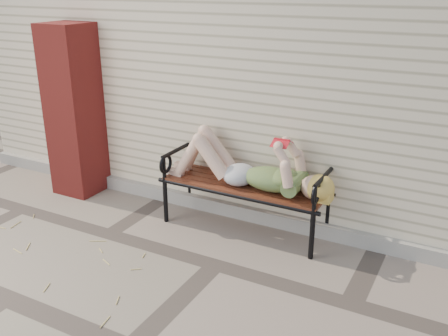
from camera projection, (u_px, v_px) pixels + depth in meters
The scene contains 6 objects.
ground at pixel (215, 265), 4.56m from camera, with size 80.00×80.00×0.00m, color #7B6A5F.
house_wall at pixel (326, 56), 6.50m from camera, with size 8.00×4.00×3.00m, color beige.
foundation_strip at pixel (259, 216), 5.33m from camera, with size 8.00×0.10×0.15m, color gray.
brick_pillar at pixel (74, 111), 5.83m from camera, with size 0.50×0.50×2.00m, color maroon.
garden_bench at pixel (250, 165), 5.09m from camera, with size 1.84×0.73×1.19m.
reading_woman at pixel (245, 166), 4.95m from camera, with size 1.74×0.39×0.55m.
Camera 1 is at (1.92, -3.44, 2.45)m, focal length 40.00 mm.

